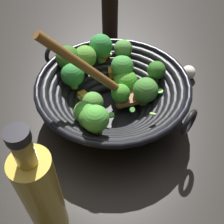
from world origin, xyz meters
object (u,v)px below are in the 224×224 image
(wok, at_px, (112,91))
(soy_sauce_bottle, at_px, (110,15))
(cooking_oil_bottle, at_px, (42,194))
(garlic_bulb, at_px, (188,72))

(wok, xyz_separation_m, soy_sauce_bottle, (0.22, -0.25, 0.01))
(wok, bearing_deg, cooking_oil_bottle, 108.04)
(wok, relative_size, soy_sauce_bottle, 1.99)
(wok, distance_m, soy_sauce_bottle, 0.33)
(cooking_oil_bottle, height_order, garlic_bulb, cooking_oil_bottle)
(cooking_oil_bottle, bearing_deg, soy_sauce_bottle, -59.64)
(soy_sauce_bottle, height_order, garlic_bulb, soy_sauce_bottle)
(cooking_oil_bottle, relative_size, garlic_bulb, 6.90)
(soy_sauce_bottle, bearing_deg, wok, 130.99)
(soy_sauce_bottle, distance_m, garlic_bulb, 0.30)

